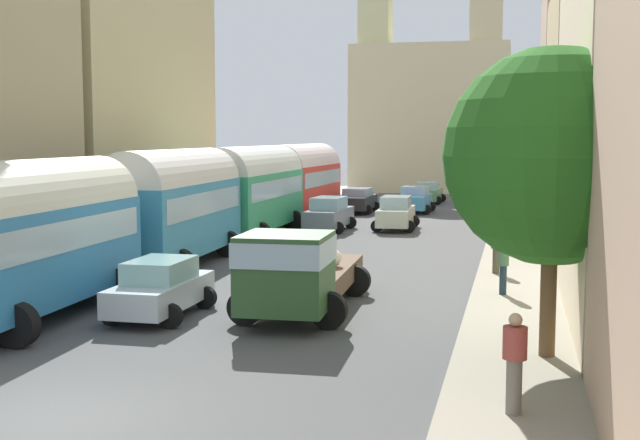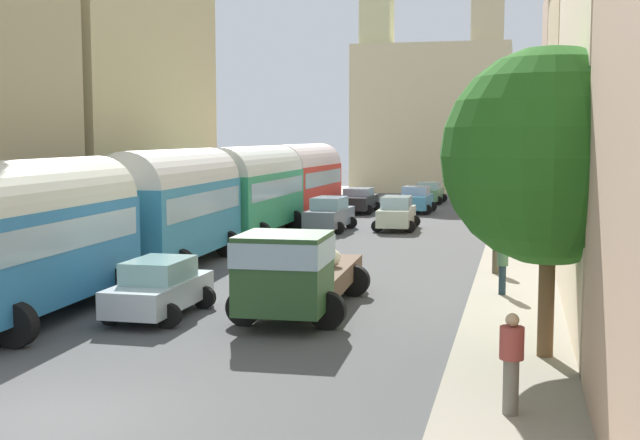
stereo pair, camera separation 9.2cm
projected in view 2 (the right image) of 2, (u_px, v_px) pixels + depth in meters
name	position (u px, v px, depth m)	size (l,w,h in m)	color
ground_plane	(362.00, 233.00, 39.61)	(154.00, 154.00, 0.00)	#4A4B4B
sidewalk_left	(219.00, 228.00, 41.30)	(2.50, 70.00, 0.14)	#ACAD9F
sidewalk_right	(517.00, 236.00, 37.90)	(2.50, 70.00, 0.14)	gray
building_left_2	(109.00, 109.00, 38.35)	(5.63, 13.16, 11.82)	#C4B582
building_right_2	(619.00, 100.00, 34.51)	(6.08, 13.08, 12.20)	tan
building_right_3	(582.00, 104.00, 47.74)	(4.36, 12.31, 13.03)	tan
distant_church	(432.00, 110.00, 69.51)	(12.89, 7.37, 19.43)	beige
parked_bus_0	(28.00, 232.00, 20.63)	(3.45, 8.15, 4.06)	teal
parked_bus_1	(174.00, 202.00, 29.33)	(3.53, 8.46, 4.18)	teal
parked_bus_2	(253.00, 187.00, 38.03)	(3.40, 9.16, 4.19)	#309966
parked_bus_3	(303.00, 177.00, 46.73)	(3.41, 8.57, 4.21)	red
cargo_truck_0	(297.00, 270.00, 21.22)	(3.15, 7.14, 2.31)	#294E27
car_0	(397.00, 213.00, 41.11)	(2.24, 4.18, 1.67)	silver
car_1	(416.00, 200.00, 50.23)	(2.33, 3.68, 1.62)	#4191C0
car_2	(429.00, 193.00, 57.27)	(2.30, 4.13, 1.48)	#54915A
car_3	(159.00, 288.00, 21.27)	(2.16, 3.82, 1.49)	silver
car_4	(329.00, 214.00, 40.60)	(2.29, 4.19, 1.67)	slate
car_5	(359.00, 200.00, 50.27)	(2.34, 4.15, 1.51)	#282729
pedestrian_0	(511.00, 361.00, 13.31)	(0.43, 0.43, 1.81)	slate
pedestrian_1	(496.00, 247.00, 27.11)	(0.46, 0.46, 1.79)	brown
pedestrian_2	(503.00, 263.00, 23.46)	(0.43, 0.43, 1.81)	#21353F
roadside_tree_0	(550.00, 157.00, 16.55)	(4.40, 4.40, 6.43)	brown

